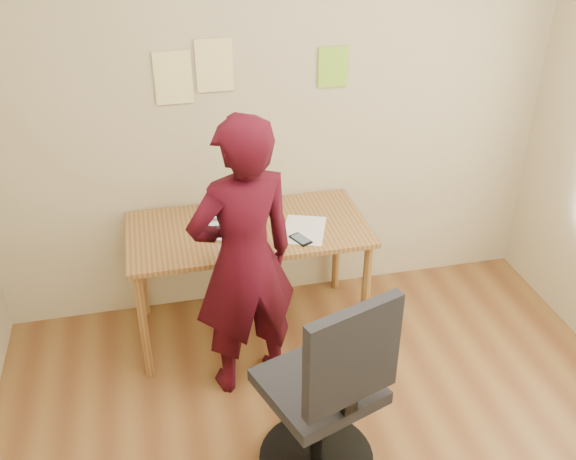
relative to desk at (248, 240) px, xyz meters
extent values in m
cube|color=beige|center=(0.25, 0.39, 0.70)|extent=(3.50, 0.04, 2.70)
cube|color=olive|center=(0.00, 0.00, 0.07)|extent=(1.40, 0.70, 0.03)
cylinder|color=olive|center=(-0.65, -0.30, -0.30)|extent=(0.05, 0.05, 0.71)
cylinder|color=olive|center=(0.65, -0.30, -0.30)|extent=(0.05, 0.05, 0.71)
cylinder|color=olive|center=(-0.65, 0.30, -0.30)|extent=(0.05, 0.05, 0.71)
cylinder|color=olive|center=(0.65, 0.30, -0.30)|extent=(0.05, 0.05, 0.71)
cube|color=#AAAAB1|center=(-0.08, -0.04, 0.09)|extent=(0.35, 0.27, 0.01)
cube|color=black|center=(-0.08, -0.04, 0.10)|extent=(0.27, 0.16, 0.00)
cube|color=#AAAAB1|center=(-0.05, 0.10, 0.21)|extent=(0.32, 0.12, 0.21)
cube|color=white|center=(-0.05, 0.10, 0.21)|extent=(0.28, 0.09, 0.17)
cube|color=white|center=(0.32, -0.10, 0.09)|extent=(0.34, 0.39, 0.00)
cube|color=black|center=(0.27, -0.21, 0.09)|extent=(0.12, 0.15, 0.01)
cube|color=#3F4C59|center=(0.27, -0.21, 0.10)|extent=(0.10, 0.13, 0.00)
cube|color=#FFE998|center=(-0.33, 0.36, 0.89)|extent=(0.21, 0.00, 0.30)
cube|color=#FFE998|center=(-0.10, 0.36, 0.95)|extent=(0.21, 0.00, 0.30)
cube|color=#95DC31|center=(0.60, 0.36, 0.89)|extent=(0.18, 0.00, 0.24)
cube|color=black|center=(0.13, -1.11, -0.15)|extent=(0.62, 0.62, 0.07)
cube|color=black|center=(0.21, -1.33, 0.20)|extent=(0.45, 0.20, 0.48)
cube|color=black|center=(0.21, -1.32, -0.04)|extent=(0.08, 0.06, 0.13)
cylinder|color=black|center=(0.13, -1.11, -0.41)|extent=(0.07, 0.07, 0.48)
cylinder|color=black|center=(0.13, -1.11, -0.64)|extent=(0.57, 0.57, 0.03)
imported|color=#390712|center=(-0.10, -0.45, 0.15)|extent=(0.67, 0.52, 1.62)
camera|label=1|loc=(-0.49, -3.21, 1.98)|focal=40.00mm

